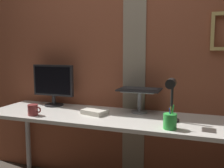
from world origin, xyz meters
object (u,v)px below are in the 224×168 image
pen_cup (170,121)px  coffee_mug (33,110)px  desk_lamp (171,96)px  laptop (142,82)px  monitor (53,83)px

pen_cup → coffee_mug: pen_cup is taller
desk_lamp → pen_cup: desk_lamp is taller
desk_lamp → coffee_mug: 1.12m
laptop → pen_cup: size_ratio=2.13×
pen_cup → laptop: bearing=123.8°
desk_lamp → coffee_mug: size_ratio=2.78×
laptop → monitor: bearing=-174.8°
desk_lamp → coffee_mug: bearing=-172.4°
coffee_mug → desk_lamp: bearing=7.6°
laptop → coffee_mug: laptop is taller
monitor → desk_lamp: bearing=-11.6°
monitor → pen_cup: 1.23m
monitor → desk_lamp: (1.14, -0.23, -0.02)m
monitor → coffee_mug: (0.04, -0.38, -0.18)m
pen_cup → coffee_mug: (-1.12, -0.00, -0.01)m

